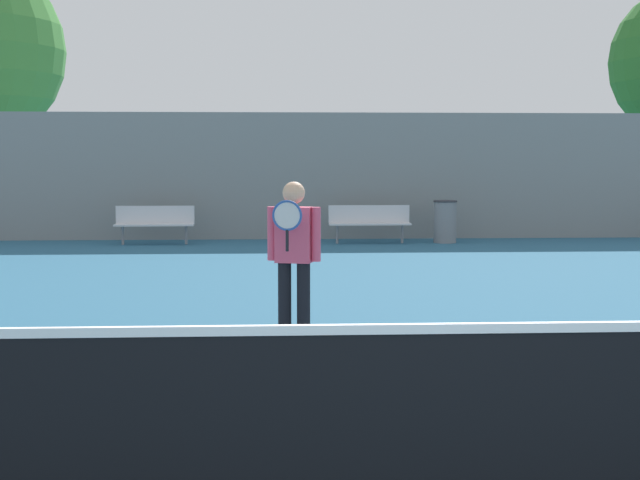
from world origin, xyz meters
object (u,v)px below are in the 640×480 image
object	(u,v)px
bench_courtside_near	(369,220)
trash_bin	(445,221)
tennis_player	(294,251)
bench_courtside_far	(155,221)
tennis_net	(449,426)

from	to	relation	value
bench_courtside_near	trash_bin	world-z (taller)	trash_bin
tennis_player	bench_courtside_near	size ratio (longest dim) A/B	0.91
bench_courtside_far	bench_courtside_near	bearing A→B (deg)	0.00
bench_courtside_near	trash_bin	distance (m)	1.74
bench_courtside_far	tennis_player	bearing A→B (deg)	-75.36
tennis_net	trash_bin	xyz separation A→B (m)	(3.07, 15.71, -0.07)
bench_courtside_near	bench_courtside_far	distance (m)	4.86
tennis_player	bench_courtside_near	xyz separation A→B (m)	(2.01, 10.92, -0.44)
tennis_net	trash_bin	world-z (taller)	tennis_net
tennis_net	tennis_player	distance (m)	4.87
bench_courtside_far	trash_bin	size ratio (longest dim) A/B	1.82
bench_courtside_far	trash_bin	xyz separation A→B (m)	(6.60, -0.02, -0.05)
tennis_net	trash_bin	distance (m)	16.01
bench_courtside_near	bench_courtside_far	xyz separation A→B (m)	(-4.86, -0.00, -0.00)
tennis_net	tennis_player	bearing A→B (deg)	98.07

